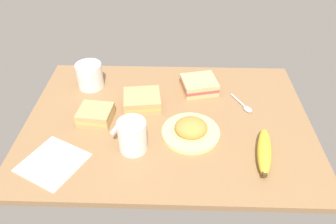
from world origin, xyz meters
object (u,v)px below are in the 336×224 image
at_px(paper_napkin, 53,162).
at_px(coffee_mug_milky, 132,135).
at_px(sandwich_main, 199,85).
at_px(spoon, 244,106).
at_px(coffee_mug_black, 90,75).
at_px(banana, 264,151).
at_px(sandwich_side, 96,115).
at_px(sandwich_extra, 142,101).
at_px(plate_of_food, 191,130).

bearing_deg(paper_napkin, coffee_mug_milky, -163.68).
height_order(sandwich_main, paper_napkin, sandwich_main).
bearing_deg(spoon, paper_napkin, 25.16).
xyz_separation_m(coffee_mug_black, sandwich_main, (-0.39, 0.01, -0.02)).
distance_m(spoon, paper_napkin, 0.62).
height_order(coffee_mug_black, banana, coffee_mug_black).
height_order(coffee_mug_milky, spoon, coffee_mug_milky).
relative_size(sandwich_side, sandwich_extra, 0.84).
bearing_deg(sandwich_extra, spoon, -179.29).
bearing_deg(sandwich_extra, sandwich_side, 29.41).
relative_size(banana, paper_napkin, 1.21).
bearing_deg(spoon, plate_of_food, 37.12).
bearing_deg(sandwich_extra, coffee_mug_black, -29.75).
bearing_deg(sandwich_side, spoon, -170.23).
relative_size(coffee_mug_black, sandwich_side, 1.03).
height_order(coffee_mug_milky, sandwich_extra, coffee_mug_milky).
height_order(spoon, paper_napkin, spoon).
bearing_deg(plate_of_food, banana, 157.50).
bearing_deg(banana, spoon, -85.02).
xyz_separation_m(sandwich_main, sandwich_extra, (0.19, 0.10, -0.00)).
bearing_deg(sandwich_main, sandwich_extra, 26.79).
bearing_deg(coffee_mug_black, spoon, 168.66).
xyz_separation_m(coffee_mug_black, banana, (-0.56, 0.33, -0.03)).
distance_m(coffee_mug_milky, paper_napkin, 0.23).
xyz_separation_m(plate_of_food, coffee_mug_black, (0.35, -0.25, 0.03)).
relative_size(sandwich_main, paper_napkin, 0.91).
distance_m(sandwich_side, banana, 0.52).
relative_size(plate_of_food, sandwich_side, 1.59).
xyz_separation_m(coffee_mug_black, paper_napkin, (0.03, 0.37, -0.04)).
xyz_separation_m(spoon, paper_napkin, (0.56, 0.27, -0.00)).
height_order(plate_of_food, banana, plate_of_food).
relative_size(coffee_mug_black, spoon, 1.09).
relative_size(sandwich_main, sandwich_side, 1.25).
relative_size(coffee_mug_black, sandwich_extra, 0.86).
height_order(coffee_mug_black, spoon, coffee_mug_black).
bearing_deg(sandwich_side, coffee_mug_black, -73.48).
relative_size(plate_of_food, spoon, 1.67).
bearing_deg(spoon, sandwich_extra, 0.71).
distance_m(plate_of_food, banana, 0.22).
height_order(plate_of_food, coffee_mug_black, coffee_mug_black).
xyz_separation_m(banana, spoon, (0.02, -0.22, -0.02)).
bearing_deg(sandwich_main, plate_of_food, 81.44).
height_order(plate_of_food, sandwich_extra, plate_of_food).
relative_size(coffee_mug_milky, spoon, 0.99).
distance_m(sandwich_main, sandwich_extra, 0.22).
height_order(plate_of_food, sandwich_main, plate_of_food).
bearing_deg(banana, coffee_mug_black, -30.63).
bearing_deg(coffee_mug_milky, plate_of_food, -158.98).
relative_size(sandwich_side, banana, 0.60).
relative_size(plate_of_food, sandwich_extra, 1.33).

